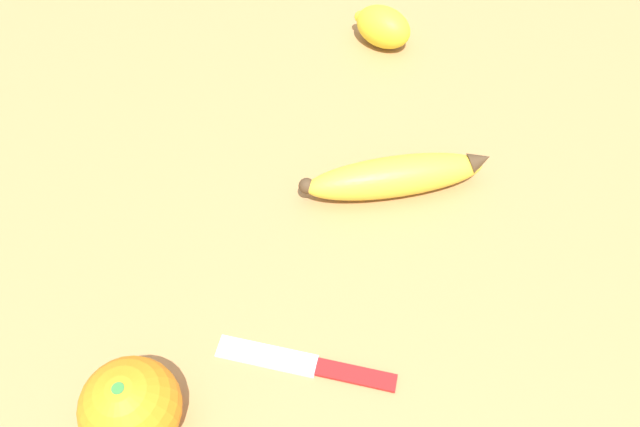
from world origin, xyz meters
name	(u,v)px	position (x,y,z in m)	size (l,w,h in m)	color
ground_plane	(313,198)	(0.00, 0.00, 0.00)	(3.00, 3.00, 0.00)	#A87A47
banana	(397,176)	(-0.09, 0.01, 0.02)	(0.21, 0.06, 0.04)	gold
orange	(131,408)	(0.20, 0.21, 0.04)	(0.08, 0.08, 0.08)	orange
lemon	(383,27)	(-0.15, -0.24, 0.03)	(0.09, 0.09, 0.05)	yellow
paring_knife	(312,365)	(0.04, 0.19, 0.00)	(0.16, 0.09, 0.01)	silver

